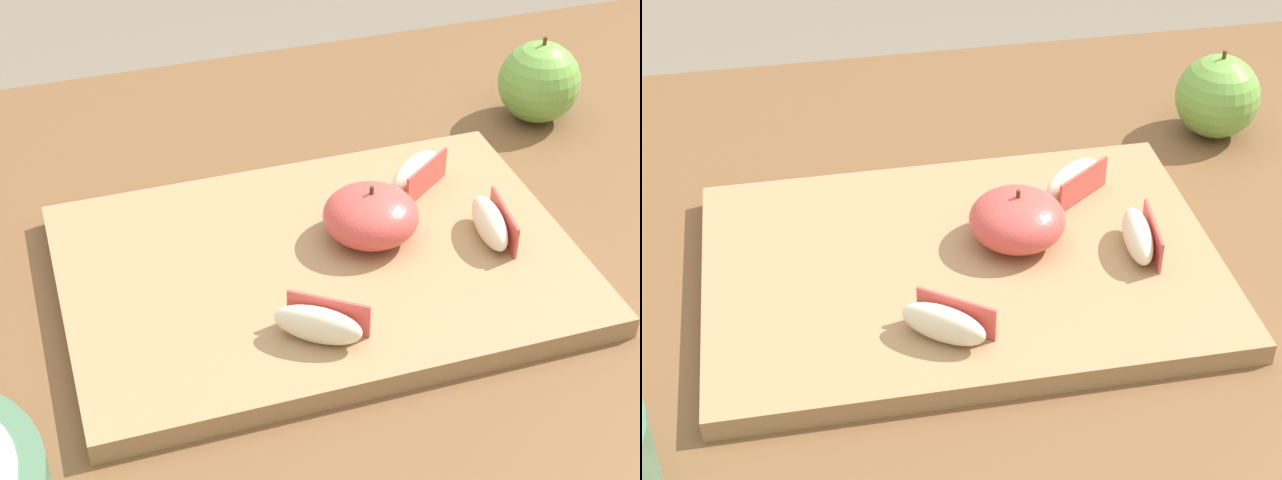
{
  "view_description": "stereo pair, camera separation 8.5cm",
  "coord_description": "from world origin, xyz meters",
  "views": [
    {
      "loc": [
        -0.18,
        -0.68,
        1.31
      ],
      "look_at": [
        0.03,
        -0.03,
        0.8
      ],
      "focal_mm": 58.5,
      "sensor_mm": 36.0,
      "label": 1
    },
    {
      "loc": [
        -0.1,
        -0.7,
        1.31
      ],
      "look_at": [
        0.03,
        -0.03,
        0.8
      ],
      "focal_mm": 58.5,
      "sensor_mm": 36.0,
      "label": 2
    }
  ],
  "objects": [
    {
      "name": "apple_wedge_near_knife",
      "position": [
        0.15,
        0.04,
        0.79
      ],
      "size": [
        0.07,
        0.06,
        0.03
      ],
      "color": "#F4EACC",
      "rests_on": "cutting_board"
    },
    {
      "name": "whole_apple_granny_green",
      "position": [
        0.33,
        0.15,
        0.8
      ],
      "size": [
        0.08,
        0.08,
        0.09
      ],
      "color": "#70AD47",
      "rests_on": "dining_table"
    },
    {
      "name": "apple_half_skin_up",
      "position": [
        0.08,
        -0.02,
        0.8
      ],
      "size": [
        0.08,
        0.08,
        0.05
      ],
      "color": "#D14C47",
      "rests_on": "cutting_board"
    },
    {
      "name": "dining_table",
      "position": [
        0.0,
        0.0,
        0.65
      ],
      "size": [
        1.47,
        0.77,
        0.76
      ],
      "color": "brown",
      "rests_on": "ground_plane"
    },
    {
      "name": "apple_wedge_middle",
      "position": [
        0.18,
        -0.05,
        0.79
      ],
      "size": [
        0.03,
        0.07,
        0.03
      ],
      "color": "#F4EACC",
      "rests_on": "cutting_board"
    },
    {
      "name": "apple_wedge_left",
      "position": [
        0.01,
        -0.13,
        0.79
      ],
      "size": [
        0.07,
        0.06,
        0.03
      ],
      "color": "#F4EACC",
      "rests_on": "cutting_board"
    },
    {
      "name": "cutting_board",
      "position": [
        0.03,
        -0.03,
        0.77
      ],
      "size": [
        0.43,
        0.3,
        0.02
      ],
      "color": "#A37F56",
      "rests_on": "dining_table"
    }
  ]
}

